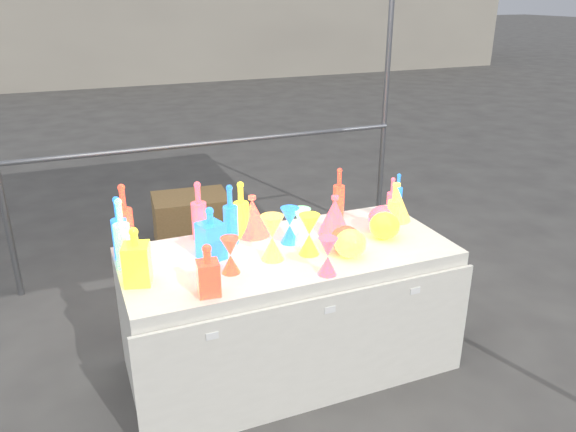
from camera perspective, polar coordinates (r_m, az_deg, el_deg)
name	(u,v)px	position (r m, az deg, el deg)	size (l,w,h in m)	color
ground	(288,363)	(3.47, 0.00, -14.73)	(80.00, 80.00, 0.00)	#5C5A55
display_table	(289,310)	(3.25, 0.06, -9.52)	(1.84, 0.83, 0.75)	silver
cardboard_box_closed	(192,221)	(4.90, -9.75, -0.49)	(0.62, 0.45, 0.45)	#AB814D
cardboard_box_flat	(206,235)	(5.09, -8.28, -1.90)	(0.78, 0.56, 0.07)	#AB814D
bottle_1	(119,228)	(3.05, -16.77, -1.15)	(0.08, 0.08, 0.35)	#178036
bottle_2	(125,219)	(3.10, -16.24, -0.28)	(0.08, 0.08, 0.39)	orange
bottle_3	(199,210)	(3.20, -9.05, 0.60)	(0.09, 0.09, 0.34)	#1F1FB6
bottle_5	(122,234)	(2.92, -16.52, -1.76)	(0.08, 0.08, 0.38)	#D92BB3
bottle_6	(241,210)	(3.19, -4.79, 0.66)	(0.09, 0.09, 0.33)	#EA5516
bottle_7	(230,214)	(3.11, -5.88, 0.16)	(0.08, 0.08, 0.34)	#178036
decanter_0	(136,256)	(2.77, -15.18, -3.93)	(0.12, 0.12, 0.29)	#EA5516
decanter_1	(208,270)	(2.62, -8.14, -5.41)	(0.10, 0.10, 0.26)	orange
decanter_2	(211,233)	(2.95, -7.86, -1.73)	(0.12, 0.12, 0.29)	#178036
hourglass_0	(230,255)	(2.81, -5.87, -4.00)	(0.10, 0.10, 0.19)	orange
hourglass_1	(328,256)	(2.79, 4.05, -4.10)	(0.10, 0.10, 0.20)	#1F1FB6
hourglass_2	(272,238)	(2.93, -1.60, -2.22)	(0.12, 0.12, 0.25)	#12736A
hourglass_3	(301,226)	(3.12, 1.37, -1.04)	(0.10, 0.10, 0.21)	#D92BB3
hourglass_4	(309,235)	(2.99, 2.17, -1.89)	(0.11, 0.11, 0.23)	#EA5516
hourglass_5	(290,225)	(3.12, 0.18, -0.96)	(0.10, 0.10, 0.21)	#178036
globe_0	(385,227)	(3.24, 9.79, -1.13)	(0.17, 0.17, 0.14)	#EA5516
globe_1	(350,245)	(2.99, 6.35, -2.95)	(0.17, 0.17, 0.14)	#12736A
globe_2	(346,241)	(3.04, 5.87, -2.54)	(0.17, 0.17, 0.13)	orange
globe_3	(383,221)	(3.32, 9.64, -0.45)	(0.18, 0.18, 0.14)	#1F1FB6
lampshade_1	(253,215)	(3.23, -3.63, 0.06)	(0.20, 0.20, 0.24)	gold
lampshade_2	(335,215)	(3.25, 4.75, 0.13)	(0.19, 0.19, 0.23)	#1F1FB6
lampshade_3	(396,201)	(3.50, 10.90, 1.46)	(0.20, 0.20, 0.24)	#12736A
bottle_8	(398,193)	(3.62, 11.09, 2.31)	(0.06, 0.06, 0.26)	#178036
bottle_9	(339,193)	(3.48, 5.19, 2.38)	(0.07, 0.07, 0.32)	orange
bottle_10	(392,199)	(3.49, 10.50, 1.75)	(0.06, 0.06, 0.27)	#1F1FB6
bottle_11	(394,208)	(3.29, 10.69, 0.83)	(0.07, 0.07, 0.31)	#12736A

